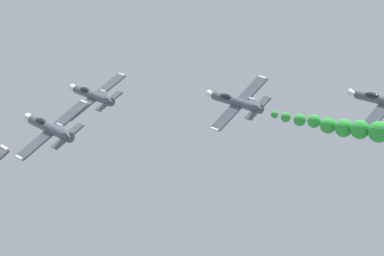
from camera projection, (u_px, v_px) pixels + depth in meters
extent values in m
cylinder|color=#474C56|center=(93.00, 96.00, 100.21)|extent=(1.51, 9.00, 1.51)
cone|color=white|center=(74.00, 89.00, 104.20)|extent=(1.43, 1.20, 1.43)
cube|color=#474C56|center=(95.00, 97.00, 99.95)|extent=(8.03, 1.90, 4.80)
cylinder|color=white|center=(68.00, 119.00, 98.31)|extent=(0.49, 1.40, 0.49)
cylinder|color=white|center=(122.00, 75.00, 101.58)|extent=(0.49, 1.40, 0.49)
cube|color=#474C56|center=(109.00, 101.00, 97.05)|extent=(3.37, 1.20, 2.08)
cube|color=white|center=(106.00, 95.00, 96.50)|extent=(0.93, 1.10, 1.45)
ellipsoid|color=black|center=(85.00, 90.00, 101.37)|extent=(1.04, 2.20, 1.01)
cylinder|color=#474C56|center=(50.00, 128.00, 84.02)|extent=(1.52, 9.00, 1.52)
cone|color=white|center=(30.00, 119.00, 88.02)|extent=(1.44, 1.20, 1.44)
cube|color=#474C56|center=(53.00, 130.00, 83.76)|extent=(7.90, 1.90, 5.02)
cylinder|color=white|center=(19.00, 158.00, 82.19)|extent=(0.50, 1.40, 0.50)
cylinder|color=white|center=(85.00, 103.00, 85.33)|extent=(0.50, 1.40, 0.50)
cube|color=#474C56|center=(68.00, 136.00, 80.86)|extent=(3.32, 1.20, 2.16)
cube|color=white|center=(63.00, 130.00, 80.31)|extent=(0.96, 1.10, 1.43)
ellipsoid|color=black|center=(41.00, 121.00, 85.17)|extent=(1.05, 2.20, 1.02)
cylinder|color=#474C56|center=(237.00, 102.00, 96.68)|extent=(1.54, 9.00, 1.54)
cone|color=white|center=(212.00, 95.00, 100.68)|extent=(1.46, 1.20, 1.46)
cube|color=#474C56|center=(239.00, 103.00, 96.42)|extent=(7.51, 1.90, 5.60)
cylinder|color=white|center=(215.00, 130.00, 95.05)|extent=(0.50, 1.40, 0.50)
cylinder|color=white|center=(263.00, 78.00, 97.80)|extent=(0.50, 1.40, 0.50)
cube|color=#474C56|center=(258.00, 108.00, 93.52)|extent=(3.17, 1.20, 2.40)
cube|color=white|center=(255.00, 103.00, 92.94)|extent=(1.06, 1.10, 1.37)
ellipsoid|color=black|center=(226.00, 97.00, 97.82)|extent=(1.06, 2.20, 1.04)
sphere|color=green|center=(275.00, 115.00, 91.35)|extent=(0.88, 0.88, 0.88)
sphere|color=green|center=(286.00, 117.00, 89.85)|extent=(1.13, 1.13, 1.13)
sphere|color=green|center=(300.00, 120.00, 88.58)|extent=(1.39, 1.39, 1.39)
sphere|color=green|center=(314.00, 121.00, 87.24)|extent=(1.48, 1.48, 1.48)
sphere|color=green|center=(328.00, 126.00, 85.93)|extent=(1.76, 1.76, 1.76)
sphere|color=green|center=(344.00, 128.00, 84.70)|extent=(1.96, 1.96, 1.96)
sphere|color=green|center=(360.00, 130.00, 83.41)|extent=(2.05, 2.05, 2.05)
sphere|color=green|center=(379.00, 132.00, 82.35)|extent=(2.27, 2.27, 2.27)
cylinder|color=white|center=(5.00, 149.00, 67.98)|extent=(0.50, 1.40, 0.50)
cone|color=white|center=(353.00, 94.00, 98.86)|extent=(1.46, 1.20, 1.46)
cylinder|color=white|center=(366.00, 129.00, 93.27)|extent=(0.50, 1.40, 0.50)
ellipsoid|color=black|center=(372.00, 96.00, 96.00)|extent=(1.06, 2.20, 1.04)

